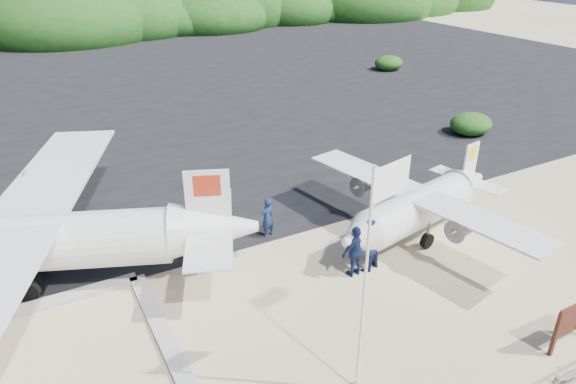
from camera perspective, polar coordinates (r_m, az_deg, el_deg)
name	(u,v)px	position (r m, az deg, el deg)	size (l,w,h in m)	color
ground	(332,325)	(15.65, 4.94, -14.49)	(160.00, 160.00, 0.00)	beige
asphalt_apron	(115,89)	(41.56, -18.67, 10.80)	(90.00, 50.00, 0.04)	#B2B2B2
vegetation_band	(68,38)	(65.87, -23.23, 15.45)	(124.00, 8.00, 4.40)	#B2B2B2
signboard	(569,345)	(16.93, 28.77, -14.64)	(1.89, 0.18, 1.56)	#4F2516
crew_a	(267,218)	(19.26, -2.31, -2.88)	(0.59, 0.39, 1.61)	#13204A
crew_b	(368,245)	(17.53, 8.89, -5.79)	(0.94, 0.74, 1.94)	#13204A
crew_c	(356,251)	(17.20, 7.55, -6.54)	(1.09, 0.45, 1.86)	#13204A
aircraft_large	(308,93)	(38.45, 2.27, 10.97)	(16.24, 16.24, 4.87)	#B2B2B2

